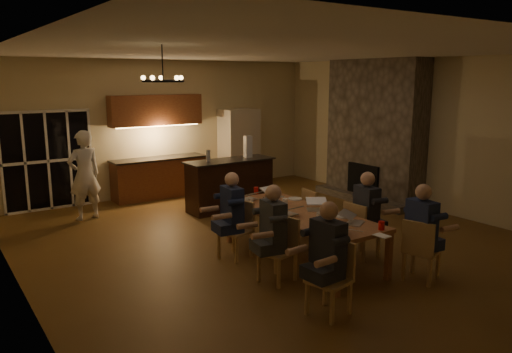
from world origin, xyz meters
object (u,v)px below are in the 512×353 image
object	(u,v)px
mug_front	(319,216)
plate_near	(342,216)
mug_mid	(285,201)
mug_back	(251,201)
chair_right_far	(318,214)
plate_left	(325,229)
refrigerator	(239,148)
person_left_far	(232,216)
standing_person	(84,175)
can_silver	(334,217)
chair_left_far	(235,231)
person_left_near	(328,258)
chair_right_mid	(362,230)
laptop_f	(274,191)
laptop_e	(247,193)
can_cola	(240,193)
laptop_a	(332,225)
dining_table	(301,236)
redcup_far	(256,190)
chair_left_near	(329,280)
person_left_mid	(273,234)
redcup_near	(381,226)
redcup_mid	(267,208)
laptop_b	(355,216)
chair_right_near	(422,250)
laptop_d	(317,203)
person_right_mid	(366,215)
chair_left_mid	(277,251)
person_right_near	(421,233)
laptop_c	(286,208)
bar_island	(230,185)
bar_blender	(248,146)
chandelier	(163,81)
plate_far	(295,199)

from	to	relation	value
mug_front	plate_near	size ratio (longest dim) A/B	0.37
mug_mid	mug_back	distance (m)	0.56
chair_right_far	plate_left	xyz separation A→B (m)	(-1.19, -1.47, 0.31)
refrigerator	person_left_far	world-z (taller)	refrigerator
standing_person	can_silver	bearing A→B (deg)	106.10
chair_left_far	plate_near	size ratio (longest dim) A/B	3.27
person_left_near	chair_right_mid	bearing A→B (deg)	118.59
laptop_f	plate_near	world-z (taller)	laptop_f
laptop_e	can_cola	world-z (taller)	laptop_e
chair_left_far	laptop_a	bearing A→B (deg)	-0.05
dining_table	redcup_far	xyz separation A→B (m)	(0.14, 1.45, 0.44)
chair_left_far	mug_back	world-z (taller)	chair_left_far
mug_mid	mug_back	bearing A→B (deg)	145.75
chair_left_near	person_left_far	world-z (taller)	person_left_far
person_left_mid	redcup_near	size ratio (longest dim) A/B	11.50
redcup_mid	person_left_near	bearing A→B (deg)	-104.22
chair_left_far	laptop_b	size ratio (longest dim) A/B	2.78
refrigerator	mug_mid	xyz separation A→B (m)	(-1.96, -4.51, -0.20)
refrigerator	chair_right_near	bearing A→B (deg)	-100.31
chair_left_near	chair_right_mid	bearing A→B (deg)	111.25
laptop_d	person_left_mid	bearing A→B (deg)	-126.89
person_right_mid	mug_mid	xyz separation A→B (m)	(-0.76, 1.08, 0.11)
chair_left_mid	mug_mid	xyz separation A→B (m)	(0.93, 1.04, 0.36)
person_right_near	chair_left_mid	bearing A→B (deg)	63.42
chair_right_far	person_left_far	world-z (taller)	person_left_far
laptop_c	bar_island	bearing A→B (deg)	-112.08
laptop_b	laptop_d	distance (m)	0.85
person_right_mid	bar_blender	bearing A→B (deg)	6.34
person_left_near	chandelier	distance (m)	3.00
standing_person	laptop_a	bearing A→B (deg)	100.68
redcup_near	plate_left	bearing A→B (deg)	144.83
chair_left_near	chandelier	xyz separation A→B (m)	(-1.19, 1.88, 2.31)
mug_front	bar_island	bearing A→B (deg)	79.55
chair_left_mid	laptop_f	bearing A→B (deg)	132.52
can_silver	bar_blender	size ratio (longest dim) A/B	0.25
laptop_c	bar_blender	world-z (taller)	bar_blender
dining_table	laptop_e	world-z (taller)	laptop_e
chair_right_near	laptop_f	distance (m)	2.72
mug_back	plate_far	size ratio (longest dim) A/B	0.41
chandelier	can_silver	distance (m)	3.05
chair_right_far	standing_person	bearing A→B (deg)	48.85
plate_left	laptop_f	bearing A→B (deg)	74.59
person_left_far	laptop_b	bearing A→B (deg)	43.35
person_left_mid	redcup_far	xyz separation A→B (m)	(1.02, 1.91, 0.12)
dining_table	bar_island	xyz separation A→B (m)	(0.66, 3.20, 0.17)
bar_island	mug_back	world-z (taller)	bar_island
person_right_mid	redcup_near	distance (m)	0.94
chandelier	can_cola	bearing A→B (deg)	32.44
bar_island	chair_left_mid	xyz separation A→B (m)	(-1.48, -3.69, -0.10)
laptop_a	can_cola	bearing A→B (deg)	-99.25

